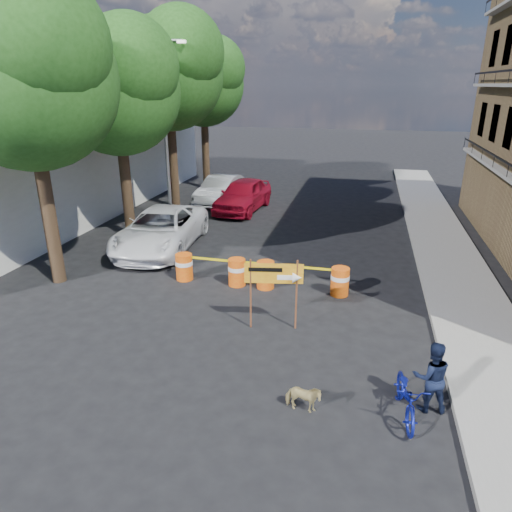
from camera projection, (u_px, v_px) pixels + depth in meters
The scene contains 19 objects.
ground at pixel (239, 335), 12.02m from camera, with size 120.00×120.00×0.00m, color black.
sidewalk_east at pixel (453, 269), 16.11m from camera, with size 2.40×40.00×0.15m, color gray.
white_building at pixel (42, 152), 22.89m from camera, with size 8.00×22.00×6.00m, color silver.
tree_near at pixel (28, 78), 13.06m from camera, with size 5.46×5.20×9.15m.
tree_mid_a at pixel (118, 89), 17.73m from camera, with size 5.25×5.00×8.68m.
tree_mid_b at pixel (169, 73), 22.03m from camera, with size 5.67×5.40×9.62m.
tree_far at pixel (204, 84), 26.76m from camera, with size 5.04×4.80×8.84m.
streetlamp at pixel (166, 127), 20.41m from camera, with size 1.25×0.18×8.00m.
barrel_far_left at pixel (184, 266), 15.27m from camera, with size 0.58×0.58×0.90m.
barrel_mid_left at pixel (237, 272), 14.84m from camera, with size 0.58×0.58×0.90m.
barrel_mid_right at pixel (266, 274), 14.63m from camera, with size 0.58×0.58×0.90m.
barrel_far_right at pixel (340, 281), 14.13m from camera, with size 0.58×0.58×0.90m.
detour_sign at pixel (282, 279), 11.84m from camera, with size 1.52×0.41×1.98m.
pedestrian at pixel (431, 377), 9.02m from camera, with size 0.74×0.58×1.52m, color black.
bicycle at pixel (409, 378), 8.81m from camera, with size 0.60×0.91×1.72m, color #131D9D.
dog at pixel (303, 398), 9.10m from camera, with size 0.34×0.75×0.63m, color tan.
suv_white at pixel (161, 230), 18.06m from camera, with size 2.62×5.68×1.58m, color white.
sedan_red at pixel (243, 195), 23.58m from camera, with size 1.94×4.82×1.64m, color #AB0E26.
sedan_silver at pixel (221, 189), 25.21m from camera, with size 1.55×4.44×1.46m, color silver.
Camera 1 is at (2.88, -10.12, 6.19)m, focal length 32.00 mm.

